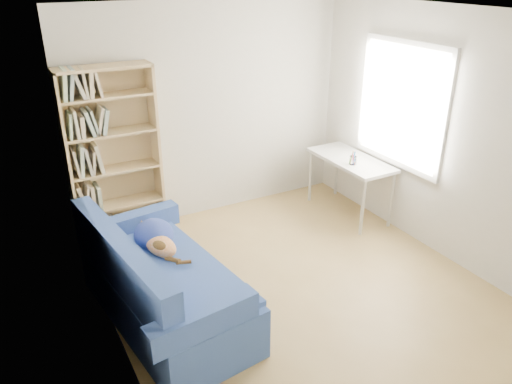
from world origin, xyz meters
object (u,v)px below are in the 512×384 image
bookshelf (114,164)px  desk (351,164)px  pen_cup (353,159)px  sofa (161,285)px

bookshelf → desk: size_ratio=1.70×
bookshelf → desk: bookshelf is taller
desk → pen_cup: size_ratio=7.00×
desk → pen_cup: bearing=-123.4°
sofa → pen_cup: sofa is taller
bookshelf → pen_cup: 2.77m
desk → pen_cup: pen_cup is taller
sofa → desk: (2.79, 0.88, 0.32)m
sofa → bookshelf: (0.07, 1.64, 0.57)m
desk → bookshelf: bearing=164.4°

